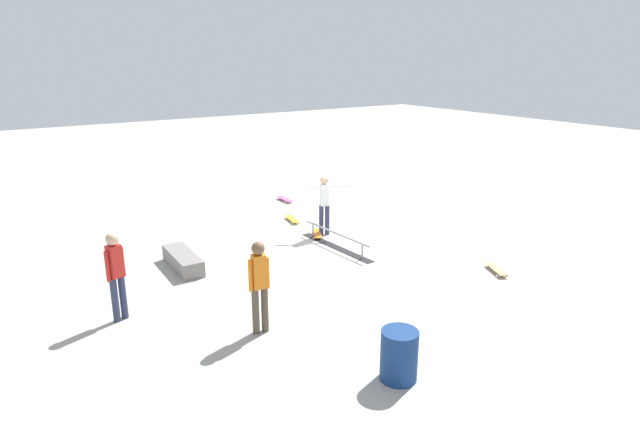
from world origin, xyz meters
TOP-DOWN VIEW (x-y plane):
  - ground_plane at (0.00, 0.00)m, footprint 60.00×60.00m
  - grind_rail at (-0.08, -0.50)m, footprint 2.70×0.40m
  - skate_ledge at (0.77, 3.27)m, footprint 1.62×0.55m
  - skater_main at (0.96, -0.83)m, footprint 0.63×1.25m
  - skateboard_main at (0.95, -0.60)m, footprint 0.79×0.58m
  - bystander_orange_shirt at (-2.91, 3.16)m, footprint 0.23×0.39m
  - bystander_red_shirt at (-1.03, 5.13)m, footprint 0.27×0.39m
  - loose_skateboard_yellow at (2.50, -0.71)m, footprint 0.82×0.37m
  - loose_skateboard_pink at (4.63, -1.67)m, footprint 0.80×0.26m
  - loose_skateboard_natural at (-3.44, -2.62)m, footprint 0.81×0.52m
  - trash_bin at (-5.36, 2.07)m, footprint 0.57×0.57m

SIDE VIEW (x-z plane):
  - ground_plane at x=0.00m, z-range 0.00..0.00m
  - skateboard_main at x=0.95m, z-range 0.03..0.12m
  - loose_skateboard_yellow at x=2.50m, z-range 0.03..0.12m
  - loose_skateboard_pink at x=4.63m, z-range 0.03..0.12m
  - loose_skateboard_natural at x=-3.44m, z-range 0.03..0.12m
  - grind_rail at x=-0.08m, z-range -0.03..0.39m
  - skate_ledge at x=0.77m, z-range 0.00..0.37m
  - trash_bin at x=-5.36m, z-range 0.00..0.81m
  - skater_main at x=0.96m, z-range 0.14..1.80m
  - bystander_orange_shirt at x=-2.91m, z-range 0.11..1.83m
  - bystander_red_shirt at x=-1.03m, z-range 0.11..1.83m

